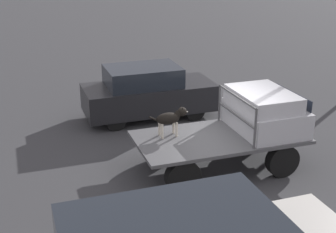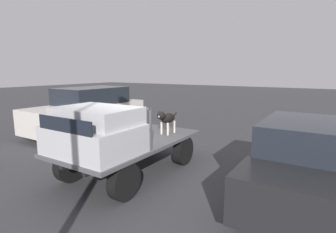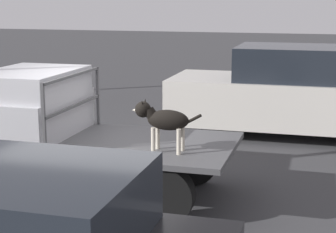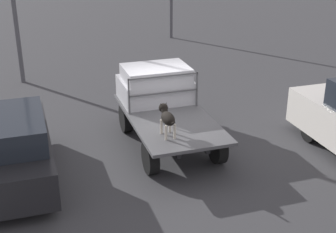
# 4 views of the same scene
# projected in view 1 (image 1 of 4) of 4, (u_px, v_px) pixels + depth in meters

# --- Properties ---
(ground_plane) EXTENTS (80.00, 80.00, 0.00)m
(ground_plane) POSITION_uv_depth(u_px,v_px,m) (218.00, 168.00, 11.46)
(ground_plane) COLOR #38383A
(flatbed_truck) EXTENTS (4.01, 2.03, 0.86)m
(flatbed_truck) POSITION_uv_depth(u_px,v_px,m) (219.00, 145.00, 11.24)
(flatbed_truck) COLOR black
(flatbed_truck) RESTS_ON ground
(truck_cab) EXTENTS (1.48, 1.91, 1.00)m
(truck_cab) POSITION_uv_depth(u_px,v_px,m) (265.00, 112.00, 11.35)
(truck_cab) COLOR #B7B7BC
(truck_cab) RESTS_ON flatbed_truck
(truck_headboard) EXTENTS (0.04, 1.91, 0.96)m
(truck_headboard) POSITION_uv_depth(u_px,v_px,m) (236.00, 109.00, 11.06)
(truck_headboard) COLOR #4C4C4F
(truck_headboard) RESTS_ON flatbed_truck
(dog) EXTENTS (0.98, 0.28, 0.72)m
(dog) POSITION_uv_depth(u_px,v_px,m) (171.00, 118.00, 11.02)
(dog) COLOR beige
(dog) RESTS_ON flatbed_truck
(parked_sedan) EXTENTS (4.01, 1.71, 1.65)m
(parked_sedan) POSITION_uv_depth(u_px,v_px,m) (148.00, 92.00, 14.43)
(parked_sedan) COLOR black
(parked_sedan) RESTS_ON ground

